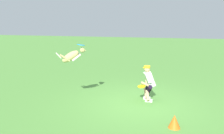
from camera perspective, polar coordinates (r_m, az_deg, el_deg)
name	(u,v)px	position (r m, az deg, el deg)	size (l,w,h in m)	color
ground_plane	(139,105)	(8.69, 6.34, -8.65)	(60.00, 60.00, 0.00)	#58973F
person	(148,82)	(8.93, 8.43, -3.46)	(0.53, 0.68, 1.29)	silver
dog	(72,56)	(8.57, -9.27, 2.53)	(0.92, 0.65, 0.59)	tan
frisbee_flying	(81,45)	(8.57, -7.23, 5.11)	(0.27, 0.27, 0.02)	#2295DD
frisbee_held	(141,86)	(8.66, 6.85, -4.49)	(0.27, 0.27, 0.02)	yellow
training_cone	(174,121)	(7.07, 14.25, -12.13)	(0.33, 0.33, 0.37)	orange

